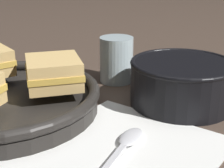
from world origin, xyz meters
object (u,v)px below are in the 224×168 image
Objects in this scene: soup_bowl at (182,80)px; spoon at (125,145)px; skillet at (3,100)px; drinking_glass at (116,60)px; sandwich_near_right at (54,72)px.

soup_bowl reaches higher than spoon.
soup_bowl is 0.56× the size of skillet.
soup_bowl is at bearing -10.08° from spoon.
soup_bowl is 1.95× the size of drinking_glass.
sandwich_near_right is 0.17m from drinking_glass.
soup_bowl reaches higher than skillet.
sandwich_near_right is (0.06, -0.06, 0.04)m from skillet.
drinking_glass is (0.21, 0.17, 0.04)m from spoon.
drinking_glass reaches higher than sandwich_near_right.
sandwich_near_right is at bearing -43.74° from skillet.
skillet is 0.24m from drinking_glass.
sandwich_near_right reaches higher than skillet.
skillet reaches higher than spoon.
soup_bowl is 0.30m from skillet.
drinking_glass is at bearing 81.72° from soup_bowl.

